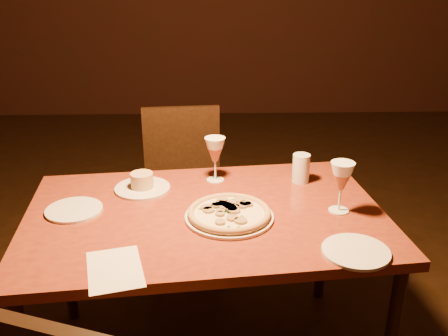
{
  "coord_description": "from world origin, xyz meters",
  "views": [
    {
      "loc": [
        -0.18,
        -1.93,
        1.58
      ],
      "look_at": [
        -0.13,
        -0.22,
        0.87
      ],
      "focal_mm": 40.0,
      "sensor_mm": 36.0,
      "label": 1
    }
  ],
  "objects": [
    {
      "name": "floor",
      "position": [
        0.0,
        0.0,
        0.0
      ],
      "size": [
        7.0,
        7.0,
        0.0
      ],
      "primitive_type": "plane",
      "color": "black",
      "rests_on": "ground"
    },
    {
      "name": "dining_table",
      "position": [
        -0.2,
        -0.27,
        0.65
      ],
      "size": [
        1.41,
        0.99,
        0.71
      ],
      "rotation": [
        0.0,
        0.0,
        0.1
      ],
      "color": "maroon",
      "rests_on": "floor"
    },
    {
      "name": "chair_far",
      "position": [
        -0.32,
        0.53,
        0.49
      ],
      "size": [
        0.45,
        0.45,
        0.86
      ],
      "rotation": [
        0.0,
        0.0,
        0.08
      ],
      "color": "black",
      "rests_on": "floor"
    },
    {
      "name": "pizza_plate",
      "position": [
        -0.11,
        -0.32,
        0.73
      ],
      "size": [
        0.32,
        0.32,
        0.04
      ],
      "color": "silver",
      "rests_on": "dining_table"
    },
    {
      "name": "ramekin_saucer",
      "position": [
        -0.46,
        -0.06,
        0.74
      ],
      "size": [
        0.23,
        0.23,
        0.07
      ],
      "color": "silver",
      "rests_on": "dining_table"
    },
    {
      "name": "wine_glass_far",
      "position": [
        -0.16,
        0.03,
        0.81
      ],
      "size": [
        0.09,
        0.09,
        0.19
      ],
      "primitive_type": null,
      "color": "#A65F45",
      "rests_on": "dining_table"
    },
    {
      "name": "wine_glass_right",
      "position": [
        0.3,
        -0.27,
        0.81
      ],
      "size": [
        0.09,
        0.09,
        0.2
      ],
      "primitive_type": null,
      "color": "#A65F45",
      "rests_on": "dining_table"
    },
    {
      "name": "water_tumbler",
      "position": [
        0.21,
        0.0,
        0.77
      ],
      "size": [
        0.07,
        0.07,
        0.12
      ],
      "primitive_type": "cylinder",
      "color": "silver",
      "rests_on": "dining_table"
    },
    {
      "name": "side_plate_left",
      "position": [
        -0.69,
        -0.24,
        0.72
      ],
      "size": [
        0.21,
        0.21,
        0.01
      ],
      "primitive_type": "cylinder",
      "color": "silver",
      "rests_on": "dining_table"
    },
    {
      "name": "side_plate_near",
      "position": [
        0.29,
        -0.56,
        0.72
      ],
      "size": [
        0.22,
        0.22,
        0.01
      ],
      "primitive_type": "cylinder",
      "color": "silver",
      "rests_on": "dining_table"
    },
    {
      "name": "menu_card",
      "position": [
        -0.47,
        -0.63,
        0.71
      ],
      "size": [
        0.22,
        0.27,
        0.0
      ],
      "primitive_type": "cube",
      "rotation": [
        0.0,
        0.0,
        0.25
      ],
      "color": "silver",
      "rests_on": "dining_table"
    }
  ]
}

